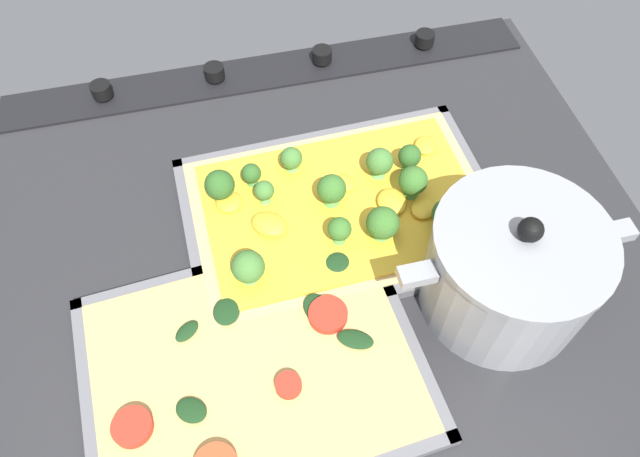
% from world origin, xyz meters
% --- Properties ---
extents(ground_plane, '(0.77, 0.66, 0.03)m').
position_xyz_m(ground_plane, '(0.00, 0.00, -0.01)').
color(ground_plane, '#28282B').
extents(stove_control_panel, '(0.74, 0.07, 0.03)m').
position_xyz_m(stove_control_panel, '(0.00, -0.30, 0.01)').
color(stove_control_panel, black).
rests_on(stove_control_panel, ground_plane).
extents(baking_tray_front, '(0.37, 0.26, 0.01)m').
position_xyz_m(baking_tray_front, '(-0.04, -0.03, 0.00)').
color(baking_tray_front, slate).
rests_on(baking_tray_front, ground_plane).
extents(broccoli_pizza, '(0.35, 0.24, 0.06)m').
position_xyz_m(broccoli_pizza, '(-0.03, -0.03, 0.02)').
color(broccoli_pizza, tan).
rests_on(broccoli_pizza, baking_tray_front).
extents(baking_tray_back, '(0.35, 0.29, 0.01)m').
position_xyz_m(baking_tray_back, '(0.10, 0.14, 0.00)').
color(baking_tray_back, slate).
rests_on(baking_tray_back, ground_plane).
extents(veggie_pizza_back, '(0.33, 0.26, 0.02)m').
position_xyz_m(veggie_pizza_back, '(0.10, 0.14, 0.01)').
color(veggie_pizza_back, tan).
rests_on(veggie_pizza_back, baking_tray_back).
extents(cooking_pot, '(0.24, 0.17, 0.14)m').
position_xyz_m(cooking_pot, '(-0.17, 0.12, 0.06)').
color(cooking_pot, gray).
rests_on(cooking_pot, ground_plane).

